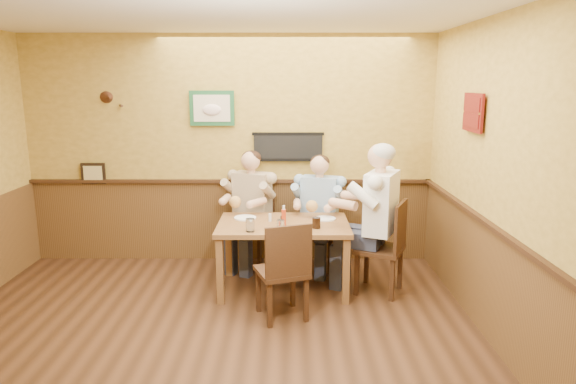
# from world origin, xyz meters

# --- Properties ---
(room) EXTENTS (5.02, 5.03, 2.81)m
(room) POSITION_xyz_m (0.14, 0.17, 1.69)
(room) COLOR #321D0F
(room) RESTS_ON ground
(dining_table) EXTENTS (1.40, 0.90, 0.75)m
(dining_table) POSITION_xyz_m (0.67, 1.50, 0.66)
(dining_table) COLOR brown
(dining_table) RESTS_ON ground
(chair_back_left) EXTENTS (0.54, 0.54, 0.90)m
(chair_back_left) POSITION_xyz_m (0.29, 2.26, 0.45)
(chair_back_left) COLOR #3E2513
(chair_back_left) RESTS_ON ground
(chair_back_right) EXTENTS (0.50, 0.50, 0.88)m
(chair_back_right) POSITION_xyz_m (1.10, 2.14, 0.44)
(chair_back_right) COLOR #3E2513
(chair_back_right) RESTS_ON ground
(chair_right_end) EXTENTS (0.62, 0.62, 1.01)m
(chair_right_end) POSITION_xyz_m (1.70, 1.42, 0.51)
(chair_right_end) COLOR #3E2513
(chair_right_end) RESTS_ON ground
(chair_near_side) EXTENTS (0.57, 0.57, 0.97)m
(chair_near_side) POSITION_xyz_m (0.66, 0.81, 0.48)
(chair_near_side) COLOR #3E2513
(chair_near_side) RESTS_ON ground
(diner_tan_shirt) EXTENTS (0.77, 0.77, 1.28)m
(diner_tan_shirt) POSITION_xyz_m (0.29, 2.26, 0.64)
(diner_tan_shirt) COLOR tan
(diner_tan_shirt) RESTS_ON ground
(diner_blue_polo) EXTENTS (0.71, 0.71, 1.25)m
(diner_blue_polo) POSITION_xyz_m (1.10, 2.14, 0.63)
(diner_blue_polo) COLOR #86A6C9
(diner_blue_polo) RESTS_ON ground
(diner_white_elder) EXTENTS (0.89, 0.89, 1.45)m
(diner_white_elder) POSITION_xyz_m (1.70, 1.42, 0.72)
(diner_white_elder) COLOR white
(diner_white_elder) RESTS_ON ground
(water_glass_left) EXTENTS (0.11, 0.11, 0.13)m
(water_glass_left) POSITION_xyz_m (0.34, 1.18, 0.82)
(water_glass_left) COLOR silver
(water_glass_left) RESTS_ON dining_table
(water_glass_mid) EXTENTS (0.10, 0.10, 0.12)m
(water_glass_mid) POSITION_xyz_m (0.65, 1.19, 0.81)
(water_glass_mid) COLOR white
(water_glass_mid) RESTS_ON dining_table
(cola_tumbler) EXTENTS (0.09, 0.09, 0.11)m
(cola_tumbler) POSITION_xyz_m (1.01, 1.30, 0.81)
(cola_tumbler) COLOR black
(cola_tumbler) RESTS_ON dining_table
(hot_sauce_bottle) EXTENTS (0.06, 0.06, 0.19)m
(hot_sauce_bottle) POSITION_xyz_m (0.68, 1.40, 0.85)
(hot_sauce_bottle) COLOR red
(hot_sauce_bottle) RESTS_ON dining_table
(salt_shaker) EXTENTS (0.04, 0.04, 0.08)m
(salt_shaker) POSITION_xyz_m (0.53, 1.57, 0.79)
(salt_shaker) COLOR silver
(salt_shaker) RESTS_ON dining_table
(pepper_shaker) EXTENTS (0.04, 0.04, 0.09)m
(pepper_shaker) POSITION_xyz_m (0.66, 1.45, 0.79)
(pepper_shaker) COLOR black
(pepper_shaker) RESTS_ON dining_table
(plate_far_left) EXTENTS (0.27, 0.27, 0.02)m
(plate_far_left) POSITION_xyz_m (0.25, 1.68, 0.76)
(plate_far_left) COLOR white
(plate_far_left) RESTS_ON dining_table
(plate_far_right) EXTENTS (0.23, 0.23, 0.02)m
(plate_far_right) POSITION_xyz_m (1.13, 1.65, 0.76)
(plate_far_right) COLOR white
(plate_far_right) RESTS_ON dining_table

